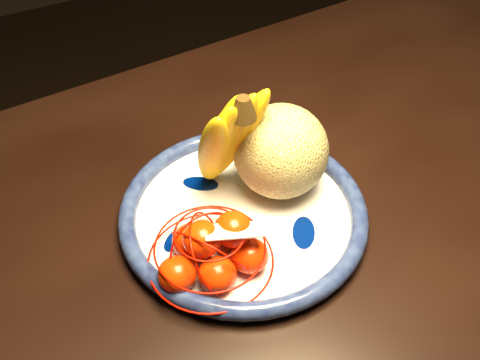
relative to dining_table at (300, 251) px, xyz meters
name	(u,v)px	position (x,y,z in m)	size (l,w,h in m)	color
dining_table	(300,251)	(0.00, 0.00, 0.00)	(1.56, 1.00, 0.75)	black
fruit_bowl	(243,214)	(-0.08, 0.03, 0.09)	(0.34, 0.34, 0.03)	white
cantaloupe	(281,151)	(-0.01, 0.06, 0.16)	(0.13, 0.13, 0.13)	olive
banana_bunch	(224,137)	(-0.08, 0.08, 0.19)	(0.13, 0.13, 0.20)	yellow
mandarin_bag	(213,250)	(-0.15, -0.03, 0.12)	(0.20, 0.20, 0.10)	#F02D00
price_tag	(234,231)	(-0.13, -0.04, 0.16)	(0.07, 0.03, 0.00)	white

